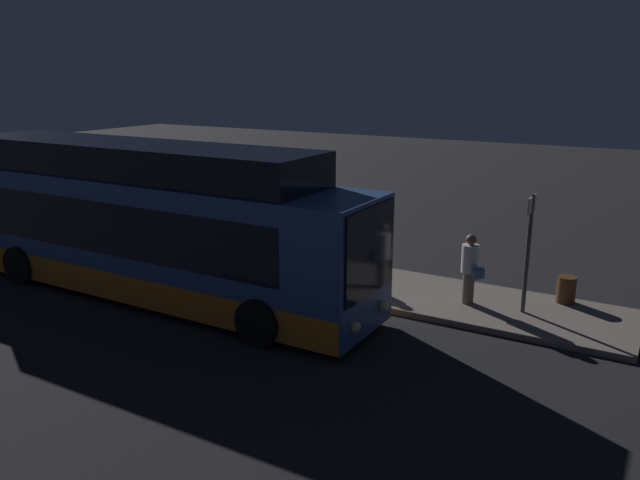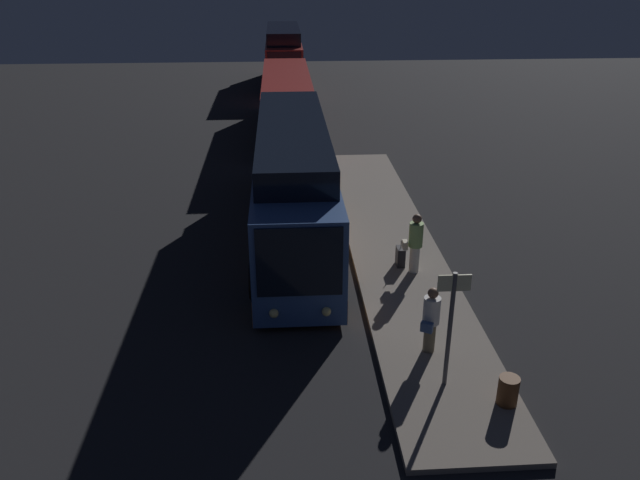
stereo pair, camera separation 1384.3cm
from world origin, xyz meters
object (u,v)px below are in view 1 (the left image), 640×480
Objects in this scene: sign_post at (529,241)px; trash_bin at (566,290)px; passenger_waiting at (329,237)px; suitcase at (309,262)px; passenger_boarding at (470,267)px; bus_lead at (148,228)px.

trash_bin is (0.74, 1.15, -1.38)m from sign_post.
passenger_waiting is 2.23× the size of suitcase.
passenger_boarding is 4.59m from suitcase.
passenger_boarding is at bearing 22.51° from bus_lead.
trash_bin is (6.56, 1.09, 0.03)m from suitcase.
bus_lead reaches higher than passenger_waiting.
passenger_boarding is 0.61× the size of sign_post.
passenger_waiting is 0.67× the size of sign_post.
suitcase is at bearing -61.45° from passenger_boarding.
bus_lead is 6.58× the size of passenger_waiting.
passenger_waiting reaches higher than passenger_boarding.
passenger_boarding is 4.13m from passenger_waiting.
passenger_boarding is 2.62× the size of trash_bin.
bus_lead is at bearing -131.27° from suitcase.
passenger_boarding is at bearing -148.68° from trash_bin.
passenger_waiting is at bearing -66.10° from passenger_boarding.
bus_lead is 9.16m from sign_post.
bus_lead reaches higher than passenger_boarding.
trash_bin is at bearing 9.40° from suitcase.
bus_lead is 4.80m from passenger_waiting.
trash_bin is at bearing -172.06° from passenger_waiting.
passenger_waiting is at bearing 47.33° from bus_lead.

